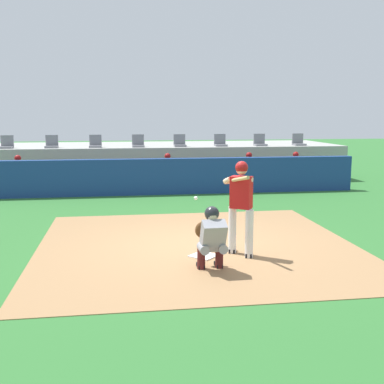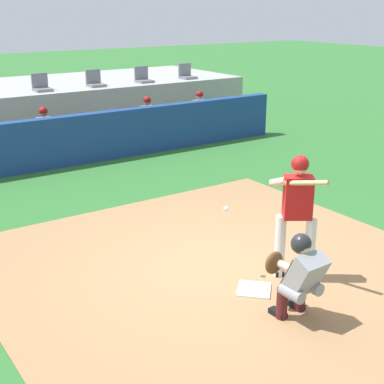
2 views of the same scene
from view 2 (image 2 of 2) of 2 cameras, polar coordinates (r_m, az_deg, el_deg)
The scene contains 15 objects.
ground_plane at distance 8.20m, azimuth 2.78°, elevation -7.94°, with size 80.00×80.00×0.00m, color #2D6B2D.
dirt_infield at distance 8.20m, azimuth 2.78°, elevation -7.90°, with size 6.40×6.40×0.01m, color #9E754C.
home_plate at distance 7.64m, azimuth 6.43°, elevation -9.97°, with size 0.44×0.44×0.02m, color white.
batter_at_plate at distance 7.65m, azimuth 10.73°, elevation -1.82°, with size 0.54×0.91×1.80m.
catcher_crouched at distance 6.85m, azimuth 10.90°, elevation -8.26°, with size 0.49×1.74×1.13m.
dugout_wall at distance 13.47m, azimuth -14.06°, elevation 4.95°, with size 13.00×0.30×1.20m, color navy.
dugout_bench at distance 14.47m, azimuth -15.36°, elevation 4.25°, with size 11.80×0.44×0.45m, color olive.
dugout_player_1 at distance 14.27m, azimuth -14.76°, elevation 5.97°, with size 0.49×0.70×1.30m.
dugout_player_2 at distance 15.48m, azimuth -4.38°, elevation 7.49°, with size 0.49×0.70×1.30m.
dugout_player_3 at distance 16.41m, azimuth 1.03°, elevation 8.19°, with size 0.49×0.70×1.30m.
stands_platform at distance 17.57m, azimuth -19.24°, elevation 7.94°, with size 15.00×4.40×1.40m, color #9E9E99.
stadium_seat_4 at distance 16.24m, azimuth -15.28°, elevation 10.50°, with size 0.46×0.46×0.48m.
stadium_seat_5 at distance 16.83m, azimuth -9.98°, elevation 11.15°, with size 0.46×0.46×0.48m.
stadium_seat_6 at distance 17.56m, azimuth -5.06°, elevation 11.65°, with size 0.46×0.46×0.48m.
stadium_seat_7 at distance 18.40m, azimuth -0.55°, elevation 12.05°, with size 0.46×0.46×0.48m.
Camera 2 is at (-4.44, -5.83, 3.68)m, focal length 51.67 mm.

